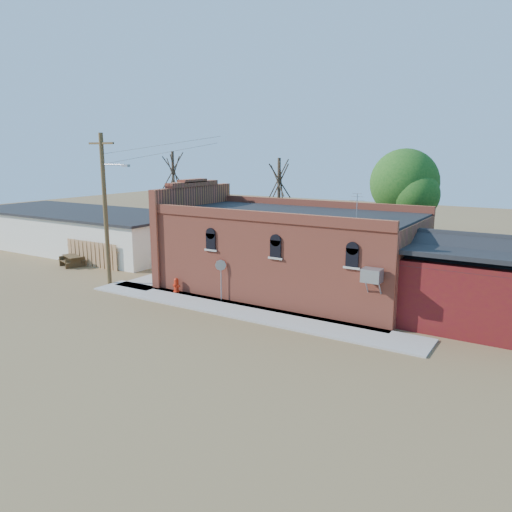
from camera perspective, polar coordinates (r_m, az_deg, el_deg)
The scene contains 15 objects.
ground at distance 25.55m, azimuth -5.91°, elevation -6.28°, with size 120.00×120.00×0.00m, color brown.
sidewalk_south at distance 25.40m, azimuth -1.96°, elevation -6.24°, with size 19.00×2.20×0.08m, color #9E9991.
sidewalk_west at distance 33.86m, azimuth -8.17°, elevation -1.76°, with size 2.60×10.00×0.08m, color #9E9991.
brick_bar at distance 28.56m, azimuth 3.37°, elevation 0.55°, with size 16.40×7.97×6.30m.
red_shed at distance 25.53m, azimuth 23.22°, elevation -1.91°, with size 5.40×6.40×4.30m.
storage_building at distance 43.93m, azimuth -19.37°, elevation 2.86°, with size 20.40×8.40×3.17m.
wood_fence at distance 36.69m, azimuth -18.26°, elevation 0.19°, with size 5.20×0.10×1.80m, color olive, non-canonical shape.
utility_pole at distance 30.95m, azimuth -16.80°, elevation 5.49°, with size 3.12×0.26×9.00m.
tree_bare_near at distance 36.88m, azimuth 2.64°, elevation 8.76°, with size 2.80×2.80×7.65m.
tree_bare_far at distance 44.05m, azimuth -9.47°, elevation 9.62°, with size 2.80×2.80×8.16m.
tree_leafy at distance 33.93m, azimuth 16.60°, elevation 7.98°, with size 4.40×4.40×8.15m.
fire_hydrant at distance 28.74m, azimuth -9.09°, elevation -3.31°, with size 0.47×0.45×0.82m.
stop_sign at distance 26.59m, azimuth -4.03°, elevation -1.49°, with size 0.52×0.40×2.24m.
trash_barrel at distance 30.99m, azimuth -10.22°, elevation -2.33°, with size 0.47×0.47×0.72m, color navy.
picnic_table at distance 37.46m, azimuth -20.28°, elevation -0.36°, with size 2.14×1.86×0.75m.
Camera 1 is at (14.95, -19.17, 7.88)m, focal length 35.00 mm.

